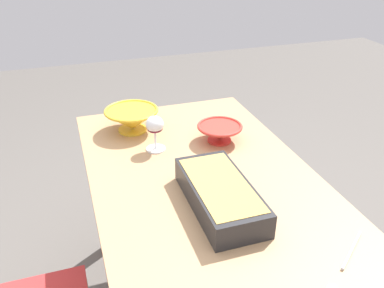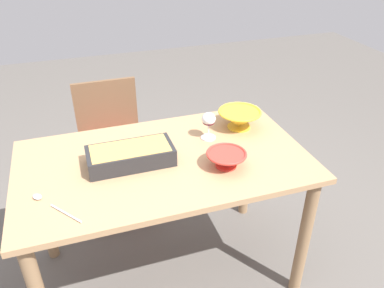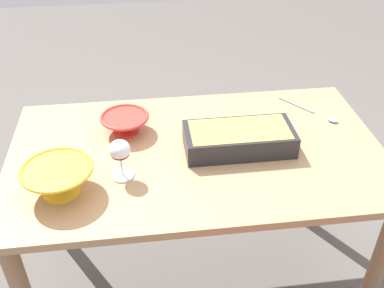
% 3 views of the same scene
% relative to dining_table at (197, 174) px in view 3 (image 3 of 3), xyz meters
% --- Properties ---
extents(ground_plane, '(8.00, 8.00, 0.00)m').
position_rel_dining_table_xyz_m(ground_plane, '(0.00, 0.00, -0.65)').
color(ground_plane, '#5B5651').
extents(dining_table, '(1.35, 0.78, 0.76)m').
position_rel_dining_table_xyz_m(dining_table, '(0.00, 0.00, 0.00)').
color(dining_table, tan).
rests_on(dining_table, ground_plane).
extents(wine_glass, '(0.08, 0.08, 0.14)m').
position_rel_dining_table_xyz_m(wine_glass, '(-0.27, -0.12, 0.21)').
color(wine_glass, white).
rests_on(wine_glass, dining_table).
extents(casserole_dish, '(0.39, 0.18, 0.08)m').
position_rel_dining_table_xyz_m(casserole_dish, '(0.15, -0.01, 0.16)').
color(casserole_dish, '#262628').
rests_on(casserole_dish, dining_table).
extents(mixing_bowl, '(0.23, 0.23, 0.10)m').
position_rel_dining_table_xyz_m(mixing_bowl, '(-0.46, -0.17, 0.17)').
color(mixing_bowl, yellow).
rests_on(mixing_bowl, dining_table).
extents(small_bowl, '(0.18, 0.18, 0.07)m').
position_rel_dining_table_xyz_m(small_bowl, '(-0.25, 0.15, 0.16)').
color(small_bowl, red).
rests_on(small_bowl, dining_table).
extents(serving_spoon, '(0.19, 0.23, 0.01)m').
position_rel_dining_table_xyz_m(serving_spoon, '(0.52, 0.17, 0.12)').
color(serving_spoon, silver).
rests_on(serving_spoon, dining_table).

